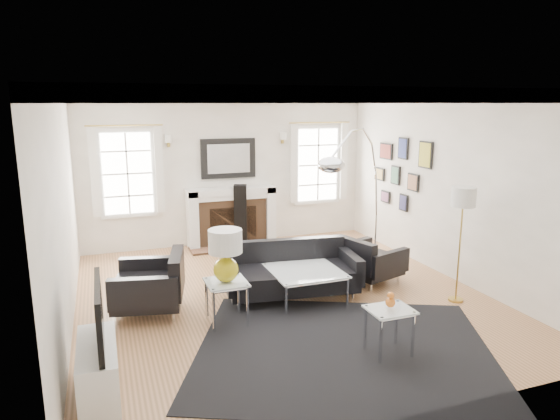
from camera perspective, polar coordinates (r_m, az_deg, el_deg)
name	(u,v)px	position (r m, az deg, el deg)	size (l,w,h in m)	color
floor	(282,296)	(7.18, 0.23, -9.79)	(6.00, 6.00, 0.00)	#8F613C
back_wall	(228,171)	(9.61, -5.95, 4.43)	(5.50, 0.04, 2.80)	white
front_wall	(410,265)	(4.18, 14.66, -6.13)	(5.50, 0.04, 2.80)	white
left_wall	(63,214)	(6.39, -23.57, -0.44)	(0.04, 6.00, 2.80)	white
right_wall	(449,188)	(8.13, 18.77, 2.44)	(0.04, 6.00, 2.80)	white
ceiling	(282,94)	(6.66, 0.26, 13.17)	(5.50, 6.00, 0.02)	white
crown_molding	(282,98)	(6.66, 0.25, 12.65)	(5.50, 6.00, 0.12)	white
fireplace	(232,217)	(9.57, -5.53, -0.82)	(1.70, 0.69, 1.11)	white
mantel_mirror	(228,158)	(9.54, -5.92, 5.88)	(1.05, 0.07, 0.75)	black
window_left	(127,173)	(9.29, -17.04, 4.05)	(1.24, 0.15, 1.62)	white
window_right	(318,164)	(10.16, 4.33, 5.21)	(1.24, 0.15, 1.62)	white
gallery_wall	(401,169)	(9.13, 13.61, 4.59)	(0.04, 1.73, 1.29)	black
tv_unit	(98,362)	(5.12, -20.05, -16.00)	(0.35, 1.00, 1.09)	white
area_rug	(344,349)	(5.78, 7.30, -15.53)	(3.21, 2.67, 0.01)	black
sofa	(290,272)	(7.11, 1.17, -7.14)	(1.97, 1.09, 0.61)	black
armchair_left	(153,286)	(6.74, -14.31, -8.38)	(1.04, 1.12, 0.65)	black
armchair_right	(368,261)	(7.74, 10.03, -5.77)	(0.98, 1.05, 0.58)	black
coffee_table	(305,272)	(6.94, 2.86, -7.12)	(0.95, 0.95, 0.42)	silver
side_table_left	(226,290)	(6.23, -6.14, -9.04)	(0.49, 0.49, 0.54)	silver
nesting_table	(390,319)	(5.61, 12.41, -12.06)	(0.48, 0.40, 0.52)	silver
gourd_lamp	(226,252)	(6.07, -6.25, -4.79)	(0.41, 0.41, 0.66)	gold
orange_vase	(390,301)	(5.53, 12.51, -10.07)	(0.11, 0.11, 0.17)	orange
arc_floor_lamp	(356,200)	(7.23, 8.72, 1.10)	(1.71, 1.59, 2.43)	silver
stick_floor_lamp	(463,203)	(7.04, 20.20, 0.77)	(0.32, 0.32, 1.60)	#B7963F
speaker_tower	(241,216)	(9.46, -4.53, -0.66)	(0.24, 0.24, 1.18)	black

